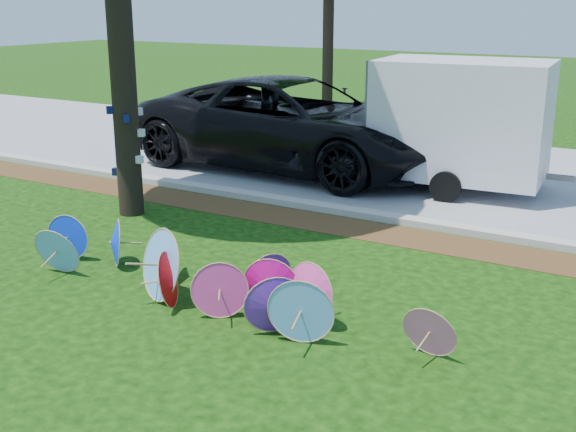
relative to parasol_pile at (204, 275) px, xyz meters
The scene contains 7 objects.
ground 0.82m from the parasol_pile, 90.49° to the right, with size 90.00×90.00×0.00m, color black.
mulch_strip 3.79m from the parasol_pile, 90.10° to the left, with size 90.00×1.00×0.01m, color #472D16.
curb 4.48m from the parasol_pile, 90.08° to the left, with size 90.00×0.30×0.12m, color #B7B5AD.
street 8.63m from the parasol_pile, 90.04° to the left, with size 90.00×8.00×0.01m, color gray.
parasol_pile is the anchor object (origin of this frame).
black_van 7.70m from the parasol_pile, 111.35° to the left, with size 3.38×7.32×2.04m, color black.
cargo_trailer 7.34m from the parasol_pile, 81.95° to the left, with size 3.27×2.07×2.89m, color silver.
Camera 1 is at (5.22, -6.07, 3.73)m, focal length 45.00 mm.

